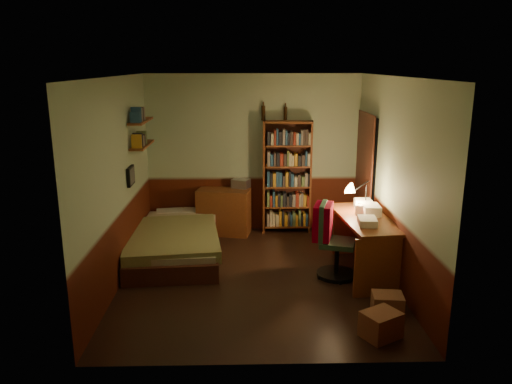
{
  "coord_description": "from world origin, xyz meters",
  "views": [
    {
      "loc": [
        -0.16,
        -6.15,
        2.75
      ],
      "look_at": [
        0.0,
        0.25,
        1.1
      ],
      "focal_mm": 35.0,
      "sensor_mm": 36.0,
      "label": 1
    }
  ],
  "objects_px": {
    "dresser": "(224,212)",
    "cardboard_box_a": "(381,325)",
    "desk_lamp": "(366,191)",
    "office_chair": "(337,243)",
    "cardboard_box_b": "(387,304)",
    "mini_stereo": "(241,183)",
    "bookshelf": "(287,178)",
    "bed": "(175,232)",
    "desk": "(364,245)"
  },
  "relations": [
    {
      "from": "bookshelf",
      "to": "desk",
      "type": "distance_m",
      "value": 2.03
    },
    {
      "from": "office_chair",
      "to": "cardboard_box_b",
      "type": "relative_size",
      "value": 2.75
    },
    {
      "from": "desk",
      "to": "cardboard_box_a",
      "type": "distance_m",
      "value": 1.67
    },
    {
      "from": "desk",
      "to": "dresser",
      "type": "bearing_deg",
      "value": 133.34
    },
    {
      "from": "dresser",
      "to": "bed",
      "type": "bearing_deg",
      "value": -117.34
    },
    {
      "from": "bookshelf",
      "to": "cardboard_box_a",
      "type": "distance_m",
      "value": 3.55
    },
    {
      "from": "bookshelf",
      "to": "cardboard_box_a",
      "type": "relative_size",
      "value": 5.05
    },
    {
      "from": "dresser",
      "to": "mini_stereo",
      "type": "distance_m",
      "value": 0.55
    },
    {
      "from": "cardboard_box_a",
      "to": "bed",
      "type": "bearing_deg",
      "value": 135.11
    },
    {
      "from": "dresser",
      "to": "cardboard_box_b",
      "type": "bearing_deg",
      "value": -44.36
    },
    {
      "from": "bookshelf",
      "to": "desk_lamp",
      "type": "distance_m",
      "value": 1.69
    },
    {
      "from": "cardboard_box_a",
      "to": "cardboard_box_b",
      "type": "height_order",
      "value": "cardboard_box_a"
    },
    {
      "from": "office_chair",
      "to": "desk_lamp",
      "type": "bearing_deg",
      "value": 62.23
    },
    {
      "from": "bookshelf",
      "to": "cardboard_box_b",
      "type": "distance_m",
      "value": 3.15
    },
    {
      "from": "mini_stereo",
      "to": "dresser",
      "type": "bearing_deg",
      "value": -131.28
    },
    {
      "from": "dresser",
      "to": "office_chair",
      "type": "xyz_separation_m",
      "value": [
        1.56,
        -1.78,
        0.09
      ]
    },
    {
      "from": "bed",
      "to": "desk_lamp",
      "type": "bearing_deg",
      "value": -13.03
    },
    {
      "from": "cardboard_box_a",
      "to": "cardboard_box_b",
      "type": "xyz_separation_m",
      "value": [
        0.2,
        0.48,
        -0.02
      ]
    },
    {
      "from": "bookshelf",
      "to": "cardboard_box_b",
      "type": "height_order",
      "value": "bookshelf"
    },
    {
      "from": "cardboard_box_a",
      "to": "cardboard_box_b",
      "type": "distance_m",
      "value": 0.52
    },
    {
      "from": "mini_stereo",
      "to": "desk_lamp",
      "type": "height_order",
      "value": "desk_lamp"
    },
    {
      "from": "mini_stereo",
      "to": "desk",
      "type": "xyz_separation_m",
      "value": [
        1.65,
        -1.79,
        -0.43
      ]
    },
    {
      "from": "desk_lamp",
      "to": "cardboard_box_b",
      "type": "bearing_deg",
      "value": -115.51
    },
    {
      "from": "bed",
      "to": "cardboard_box_b",
      "type": "relative_size",
      "value": 6.73
    },
    {
      "from": "office_chair",
      "to": "mini_stereo",
      "type": "bearing_deg",
      "value": 139.75
    },
    {
      "from": "desk_lamp",
      "to": "office_chair",
      "type": "height_order",
      "value": "desk_lamp"
    },
    {
      "from": "dresser",
      "to": "cardboard_box_b",
      "type": "distance_m",
      "value": 3.44
    },
    {
      "from": "mini_stereo",
      "to": "cardboard_box_a",
      "type": "height_order",
      "value": "mini_stereo"
    },
    {
      "from": "desk",
      "to": "cardboard_box_b",
      "type": "height_order",
      "value": "desk"
    },
    {
      "from": "cardboard_box_b",
      "to": "mini_stereo",
      "type": "bearing_deg",
      "value": 119.39
    },
    {
      "from": "desk",
      "to": "office_chair",
      "type": "relative_size",
      "value": 1.58
    },
    {
      "from": "cardboard_box_b",
      "to": "bookshelf",
      "type": "bearing_deg",
      "value": 107.03
    },
    {
      "from": "desk_lamp",
      "to": "cardboard_box_a",
      "type": "xyz_separation_m",
      "value": [
        -0.28,
        -2.01,
        -0.91
      ]
    },
    {
      "from": "office_chair",
      "to": "cardboard_box_b",
      "type": "distance_m",
      "value": 1.16
    },
    {
      "from": "mini_stereo",
      "to": "office_chair",
      "type": "distance_m",
      "value": 2.32
    },
    {
      "from": "desk",
      "to": "cardboard_box_b",
      "type": "relative_size",
      "value": 4.33
    },
    {
      "from": "bed",
      "to": "cardboard_box_a",
      "type": "relative_size",
      "value": 6.18
    },
    {
      "from": "mini_stereo",
      "to": "bed",
      "type": "bearing_deg",
      "value": -109.39
    },
    {
      "from": "bed",
      "to": "bookshelf",
      "type": "bearing_deg",
      "value": 24.62
    },
    {
      "from": "desk_lamp",
      "to": "bookshelf",
      "type": "bearing_deg",
      "value": 102.22
    },
    {
      "from": "desk",
      "to": "cardboard_box_b",
      "type": "xyz_separation_m",
      "value": [
        0.01,
        -1.16,
        -0.27
      ]
    },
    {
      "from": "dresser",
      "to": "desk_lamp",
      "type": "relative_size",
      "value": 1.59
    },
    {
      "from": "bed",
      "to": "cardboard_box_b",
      "type": "bearing_deg",
      "value": -40.58
    },
    {
      "from": "bookshelf",
      "to": "bed",
      "type": "bearing_deg",
      "value": -145.09
    },
    {
      "from": "office_chair",
      "to": "cardboard_box_a",
      "type": "bearing_deg",
      "value": -67.07
    },
    {
      "from": "desk_lamp",
      "to": "office_chair",
      "type": "distance_m",
      "value": 0.89
    },
    {
      "from": "office_chair",
      "to": "cardboard_box_b",
      "type": "bearing_deg",
      "value": -53.48
    },
    {
      "from": "bookshelf",
      "to": "desk_lamp",
      "type": "height_order",
      "value": "bookshelf"
    },
    {
      "from": "mini_stereo",
      "to": "bookshelf",
      "type": "bearing_deg",
      "value": 21.98
    },
    {
      "from": "dresser",
      "to": "cardboard_box_a",
      "type": "xyz_separation_m",
      "value": [
        1.74,
        -3.31,
        -0.24
      ]
    }
  ]
}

